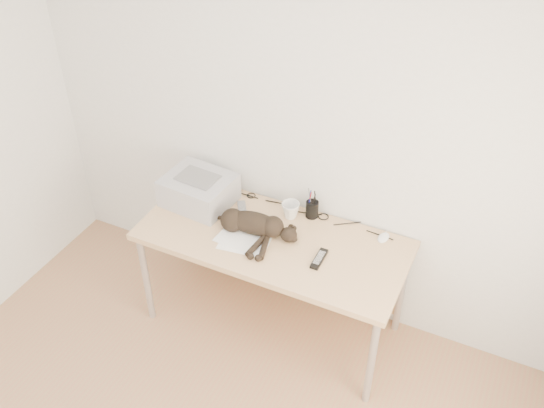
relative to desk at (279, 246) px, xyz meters
The scene contains 11 objects.
wall_back 0.75m from the desk, 90.00° to the left, with size 3.50×3.50×0.00m, color white.
desk is the anchor object (origin of this frame).
printer 0.61m from the desk, behind, with size 0.43×0.38×0.19m.
papers 0.27m from the desk, 128.04° to the right, with size 0.33×0.25×0.01m.
cat 0.26m from the desk, 145.09° to the right, with size 0.65×0.30×0.15m.
mug 0.23m from the desk, 84.14° to the left, with size 0.11×0.11×0.10m, color white.
pen_cup 0.31m from the desk, 57.40° to the left, with size 0.08×0.08×0.20m.
remote_grey 0.32m from the desk, 168.28° to the left, with size 0.05×0.18×0.02m, color slate.
remote_black 0.38m from the desk, 24.28° to the right, with size 0.05×0.17×0.02m, color black.
mouse 0.64m from the desk, 18.10° to the left, with size 0.06×0.10×0.03m, color white.
cable_tangle 0.26m from the desk, 90.00° to the left, with size 1.36×0.07×0.01m, color black, non-canonical shape.
Camera 1 is at (1.16, -1.05, 3.09)m, focal length 40.00 mm.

